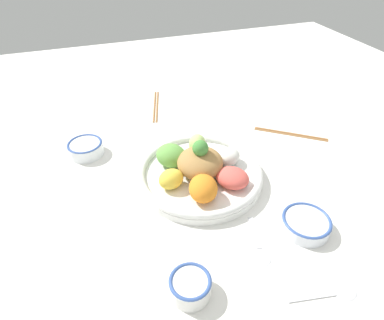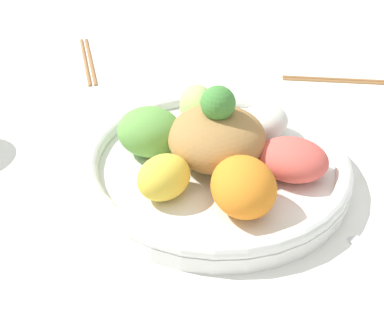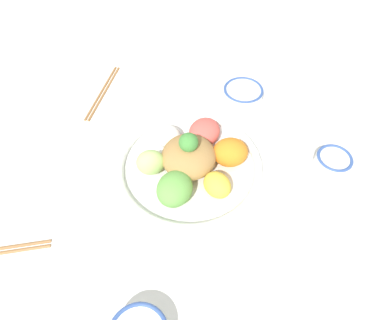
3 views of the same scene
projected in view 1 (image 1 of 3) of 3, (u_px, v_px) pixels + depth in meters
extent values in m
plane|color=white|center=(207.00, 177.00, 0.87)|extent=(2.40, 2.40, 0.00)
cylinder|color=white|center=(200.00, 177.00, 0.86)|extent=(0.33, 0.33, 0.02)
torus|color=white|center=(201.00, 173.00, 0.85)|extent=(0.33, 0.33, 0.02)
ellipsoid|color=#B7DB7A|center=(199.00, 145.00, 0.90)|extent=(0.07, 0.06, 0.06)
ellipsoid|color=#6BAD4C|center=(171.00, 156.00, 0.86)|extent=(0.11, 0.11, 0.06)
ellipsoid|color=yellow|center=(171.00, 179.00, 0.80)|extent=(0.07, 0.07, 0.05)
ellipsoid|color=orange|center=(203.00, 188.00, 0.76)|extent=(0.10, 0.09, 0.06)
ellipsoid|color=#E55B51|center=(232.00, 178.00, 0.80)|extent=(0.11, 0.11, 0.05)
ellipsoid|color=white|center=(228.00, 156.00, 0.87)|extent=(0.08, 0.08, 0.05)
ellipsoid|color=#AD7F47|center=(201.00, 164.00, 0.83)|extent=(0.12, 0.12, 0.07)
sphere|color=#478E3D|center=(201.00, 149.00, 0.80)|extent=(0.04, 0.04, 0.04)
cylinder|color=white|center=(86.00, 149.00, 0.94)|extent=(0.10, 0.10, 0.04)
torus|color=#38569E|center=(85.00, 144.00, 0.93)|extent=(0.10, 0.10, 0.01)
cylinder|color=#DBB251|center=(85.00, 145.00, 0.93)|extent=(0.08, 0.08, 0.00)
cylinder|color=white|center=(306.00, 224.00, 0.72)|extent=(0.11, 0.11, 0.03)
torus|color=#38569E|center=(307.00, 220.00, 0.71)|extent=(0.11, 0.11, 0.01)
cylinder|color=#DBB251|center=(307.00, 221.00, 0.71)|extent=(0.09, 0.09, 0.00)
cylinder|color=white|center=(190.00, 287.00, 0.60)|extent=(0.08, 0.08, 0.04)
torus|color=#38569E|center=(190.00, 281.00, 0.59)|extent=(0.08, 0.08, 0.01)
cylinder|color=#DBB251|center=(190.00, 282.00, 0.59)|extent=(0.07, 0.07, 0.00)
cylinder|color=#9E6B3D|center=(291.00, 133.00, 1.04)|extent=(0.14, 0.19, 0.01)
cylinder|color=#9E6B3D|center=(291.00, 134.00, 1.03)|extent=(0.14, 0.19, 0.01)
cylinder|color=#9E6B3D|center=(154.00, 106.00, 1.18)|extent=(0.22, 0.07, 0.01)
cylinder|color=#9E6B3D|center=(157.00, 106.00, 1.18)|extent=(0.22, 0.07, 0.01)
cube|color=silver|center=(254.00, 232.00, 0.72)|extent=(0.09, 0.03, 0.01)
ellipsoid|color=silver|center=(262.00, 256.00, 0.67)|extent=(0.06, 0.05, 0.01)
cube|color=silver|center=(312.00, 296.00, 0.60)|extent=(0.03, 0.10, 0.01)
ellipsoid|color=silver|center=(345.00, 291.00, 0.61)|extent=(0.05, 0.05, 0.01)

